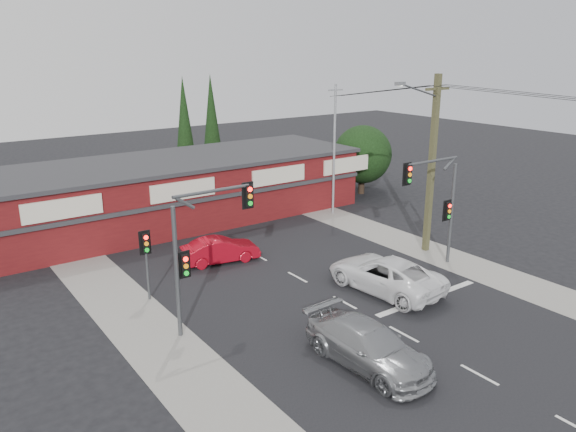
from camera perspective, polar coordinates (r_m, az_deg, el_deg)
ground at (r=26.12m, az=6.35°, el=-9.05°), size 120.00×120.00×0.00m
road_strip at (r=29.68m, az=-0.11°, el=-5.67°), size 14.00×70.00×0.01m
verge_left at (r=26.12m, az=-15.70°, el=-9.59°), size 3.00×70.00×0.02m
verge_right at (r=34.98m, az=11.32°, el=-2.47°), size 3.00×70.00×0.02m
stop_line at (r=27.50m, az=13.97°, el=-8.07°), size 6.50×0.35×0.01m
white_suv at (r=27.63m, az=9.84°, el=-5.83°), size 3.32×6.21×1.66m
silver_suv at (r=21.41m, az=8.14°, el=-12.91°), size 2.44×5.53×1.58m
red_sedan at (r=30.98m, az=-6.88°, el=-3.44°), size 4.42×2.23×1.39m
lane_dashes at (r=25.18m, az=8.58°, el=-10.14°), size 0.12×34.70×0.01m
shop_building at (r=38.55m, az=-11.74°, el=2.59°), size 27.30×8.40×4.22m
tree_cluster at (r=45.64m, az=7.36°, el=5.96°), size 5.90×5.10×5.50m
conifer_near at (r=46.05m, az=-10.47°, el=9.18°), size 1.80×1.80×9.25m
conifer_far at (r=49.38m, az=-7.77°, el=9.79°), size 1.80×1.80×9.25m
traffic_mast_left at (r=22.79m, az=-8.95°, el=-2.40°), size 3.77×0.27×5.97m
traffic_mast_right at (r=30.17m, az=15.09°, el=2.00°), size 3.96×0.27×5.97m
pedestal_signal at (r=26.47m, az=-14.23°, el=-3.47°), size 0.55×0.27×3.38m
utility_pole at (r=32.22m, az=14.29°, el=5.63°), size 4.38×0.59×10.00m
steel_pole at (r=39.06m, az=4.72°, el=6.93°), size 1.20×0.16×9.00m
power_lines at (r=28.66m, az=23.40°, el=10.84°), size 2.01×29.00×1.22m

